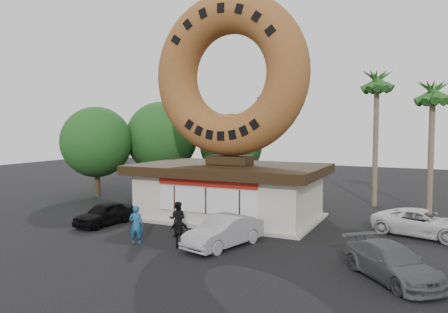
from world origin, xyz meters
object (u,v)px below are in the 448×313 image
at_px(donut_shop, 229,189).
at_px(giant_donut, 230,75).
at_px(street_lamp, 260,140).
at_px(person_left, 136,225).
at_px(car_white, 423,223).
at_px(person_right, 180,231).
at_px(car_silver, 224,232).
at_px(car_grey, 392,262).
at_px(person_center, 178,219).
at_px(car_black, 104,214).

bearing_deg(donut_shop, giant_donut, 90.00).
xyz_separation_m(giant_donut, street_lamp, (-1.86, 10.00, -4.18)).
bearing_deg(person_left, street_lamp, -107.50).
height_order(street_lamp, car_white, street_lamp).
distance_m(donut_shop, person_right, 7.05).
height_order(giant_donut, car_silver, giant_donut).
bearing_deg(person_left, giant_donut, -120.27).
bearing_deg(giant_donut, street_lamp, 100.51).
bearing_deg(street_lamp, giant_donut, -79.49).
bearing_deg(street_lamp, person_left, -88.83).
bearing_deg(street_lamp, car_grey, -55.86).
relative_size(giant_donut, car_silver, 2.24).
xyz_separation_m(donut_shop, car_white, (10.73, 0.20, -1.09)).
xyz_separation_m(street_lamp, person_center, (1.32, -15.17, -3.59)).
bearing_deg(person_left, car_black, -50.50).
bearing_deg(car_grey, person_center, 127.84).
bearing_deg(giant_donut, car_black, -139.95).
xyz_separation_m(car_silver, car_white, (8.31, 6.10, -0.04)).
bearing_deg(street_lamp, person_center, -85.04).
bearing_deg(donut_shop, person_right, -84.52).
bearing_deg(car_white, street_lamp, 67.74).
relative_size(donut_shop, giant_donut, 1.15).
bearing_deg(car_black, donut_shop, 45.58).
xyz_separation_m(street_lamp, car_grey, (11.67, -17.21, -3.84)).
relative_size(donut_shop, person_right, 7.22).
bearing_deg(person_left, person_right, 170.56).
bearing_deg(car_grey, person_left, 139.52).
distance_m(giant_donut, car_black, 10.90).
relative_size(person_left, car_black, 0.50).
xyz_separation_m(donut_shop, street_lamp, (-1.86, 10.02, 2.72)).
distance_m(giant_donut, car_silver, 10.20).
bearing_deg(car_grey, street_lamp, 83.13).
xyz_separation_m(giant_donut, person_center, (-0.54, -5.17, -7.77)).
xyz_separation_m(car_black, car_silver, (8.06, -1.17, 0.08)).
bearing_deg(person_center, person_left, 48.73).
distance_m(donut_shop, street_lamp, 10.54).
xyz_separation_m(person_center, person_right, (1.21, -1.79, -0.12)).
bearing_deg(car_black, person_right, -13.75).
relative_size(person_left, person_center, 1.05).
distance_m(street_lamp, car_silver, 16.90).
bearing_deg(donut_shop, car_silver, -67.69).
distance_m(street_lamp, person_left, 17.68).
distance_m(person_center, car_grey, 10.55).
bearing_deg(donut_shop, car_white, 1.08).
height_order(car_black, car_white, car_white).
distance_m(street_lamp, person_right, 17.55).
distance_m(person_right, car_grey, 9.15).
xyz_separation_m(donut_shop, car_black, (-5.64, -4.73, -1.13)).
relative_size(person_center, car_white, 0.37).
height_order(car_grey, car_white, car_white).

